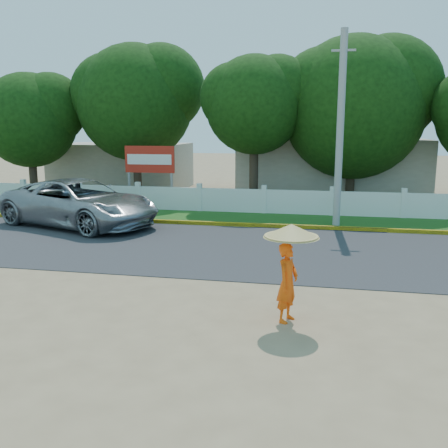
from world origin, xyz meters
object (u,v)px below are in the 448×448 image
utility_pole (340,130)px  vehicle (80,203)px  monk_with_parasol (289,259)px

utility_pole → vehicle: utility_pole is taller
utility_pole → vehicle: size_ratio=1.12×
vehicle → monk_with_parasol: size_ratio=3.29×
utility_pole → vehicle: (-9.96, -2.01, -2.81)m
monk_with_parasol → vehicle: bearing=136.8°
vehicle → monk_with_parasol: (8.80, -8.27, 0.39)m
utility_pole → vehicle: bearing=-168.6°
utility_pole → vehicle: 10.55m
vehicle → monk_with_parasol: bearing=-113.4°
utility_pole → monk_with_parasol: size_ratio=3.70×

